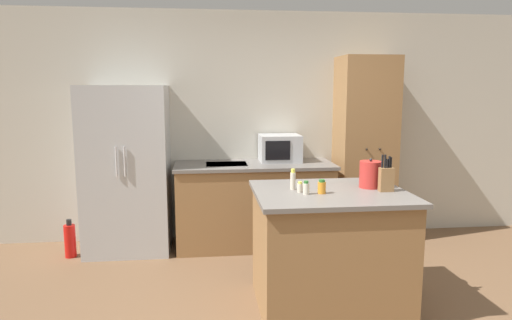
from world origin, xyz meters
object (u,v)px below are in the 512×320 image
at_px(fire_extinguisher, 70,240).
at_px(kettle, 370,174).
at_px(microwave, 280,148).
at_px(spice_bottle_tall_dark, 300,187).
at_px(knife_block, 386,178).
at_px(pantry_cabinet, 365,150).
at_px(spice_bottle_short_red, 293,180).
at_px(spice_bottle_green_herb, 306,188).
at_px(refrigerator, 127,169).
at_px(spice_bottle_amber_oil, 321,187).

bearing_deg(fire_extinguisher, kettle, -25.13).
distance_m(microwave, spice_bottle_tall_dark, 1.68).
bearing_deg(knife_block, pantry_cabinet, 75.74).
distance_m(microwave, spice_bottle_short_red, 1.58).
xyz_separation_m(spice_bottle_green_herb, kettle, (0.56, 0.18, 0.06)).
xyz_separation_m(refrigerator, kettle, (2.14, -1.44, 0.17)).
bearing_deg(spice_bottle_green_herb, kettle, 17.76).
distance_m(pantry_cabinet, spice_bottle_amber_oil, 1.93).
bearing_deg(pantry_cabinet, spice_bottle_green_herb, -121.90).
relative_size(spice_bottle_short_red, spice_bottle_green_herb, 1.61).
xyz_separation_m(spice_bottle_tall_dark, spice_bottle_amber_oil, (0.15, -0.06, 0.01)).
distance_m(refrigerator, kettle, 2.58).
bearing_deg(knife_block, spice_bottle_green_herb, -177.00).
distance_m(refrigerator, knife_block, 2.73).
bearing_deg(knife_block, spice_bottle_tall_dark, 176.79).
bearing_deg(kettle, refrigerator, 146.02).
relative_size(refrigerator, kettle, 7.45).
height_order(knife_block, spice_bottle_short_red, knife_block).
bearing_deg(microwave, spice_bottle_amber_oil, -88.90).
height_order(spice_bottle_green_herb, kettle, kettle).
relative_size(microwave, fire_extinguisher, 1.12).
bearing_deg(pantry_cabinet, refrigerator, -178.23).
distance_m(refrigerator, fire_extinguisher, 0.93).
bearing_deg(fire_extinguisher, spice_bottle_tall_dark, -33.09).
height_order(spice_bottle_tall_dark, spice_bottle_amber_oil, spice_bottle_amber_oil).
bearing_deg(spice_bottle_amber_oil, pantry_cabinet, 60.90).
xyz_separation_m(microwave, spice_bottle_short_red, (-0.15, -1.57, -0.05)).
height_order(microwave, spice_bottle_tall_dark, microwave).
xyz_separation_m(refrigerator, microwave, (1.66, 0.12, 0.19)).
distance_m(spice_bottle_tall_dark, spice_bottle_short_red, 0.12).
bearing_deg(refrigerator, spice_bottle_short_red, -43.79).
relative_size(spice_bottle_short_red, fire_extinguisher, 0.41).
relative_size(spice_bottle_amber_oil, kettle, 0.45).
bearing_deg(spice_bottle_green_herb, spice_bottle_amber_oil, 7.19).
distance_m(refrigerator, spice_bottle_tall_dark, 2.19).
xyz_separation_m(microwave, spice_bottle_tall_dark, (-0.12, -1.67, -0.09)).
distance_m(refrigerator, spice_bottle_amber_oil, 2.34).
height_order(microwave, fire_extinguisher, microwave).
distance_m(pantry_cabinet, spice_bottle_green_herb, 2.01).
xyz_separation_m(refrigerator, fire_extinguisher, (-0.58, -0.17, -0.71)).
distance_m(spice_bottle_green_herb, kettle, 0.59).
bearing_deg(spice_bottle_amber_oil, microwave, 91.10).
distance_m(microwave, fire_extinguisher, 2.43).
height_order(pantry_cabinet, spice_bottle_short_red, pantry_cabinet).
distance_m(pantry_cabinet, kettle, 1.60).
distance_m(pantry_cabinet, fire_extinguisher, 3.34).
height_order(spice_bottle_short_red, spice_bottle_amber_oil, spice_bottle_short_red).
xyz_separation_m(spice_bottle_short_red, spice_bottle_amber_oil, (0.19, -0.16, -0.03)).
bearing_deg(knife_block, refrigerator, 144.33).
bearing_deg(knife_block, spice_bottle_short_red, 168.64).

